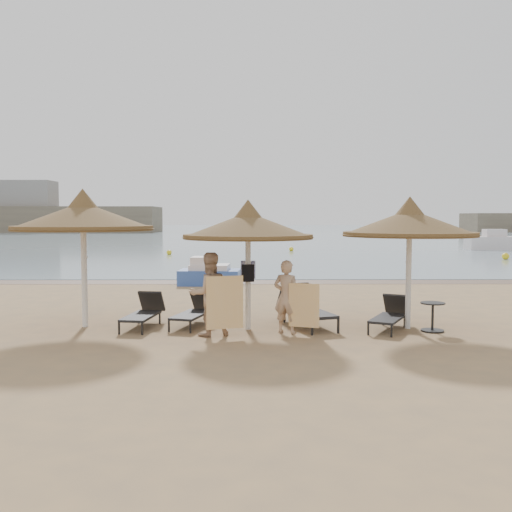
{
  "coord_description": "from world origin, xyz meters",
  "views": [
    {
      "loc": [
        -0.05,
        -12.29,
        2.51
      ],
      "look_at": [
        0.04,
        1.2,
        1.57
      ],
      "focal_mm": 40.0,
      "sensor_mm": 36.0,
      "label": 1
    }
  ],
  "objects": [
    {
      "name": "pedal_boat",
      "position": [
        -1.64,
        8.54,
        0.38
      ],
      "size": [
        2.29,
        1.46,
        1.03
      ],
      "rotation": [
        0.0,
        0.0,
        -0.07
      ],
      "color": "#3355A9",
      "rests_on": "ground"
    },
    {
      "name": "bag_dark",
      "position": [
        -0.14,
        0.07,
        1.27
      ],
      "size": [
        0.27,
        0.12,
        0.38
      ],
      "rotation": [
        0.0,
        0.0,
        0.11
      ],
      "color": "black",
      "rests_on": "ground"
    },
    {
      "name": "buoy_left",
      "position": [
        -5.42,
        24.5,
        0.17
      ],
      "size": [
        0.34,
        0.34,
        0.34
      ],
      "primitive_type": "sphere",
      "color": "yellow",
      "rests_on": "ground"
    },
    {
      "name": "lounger_near_right",
      "position": [
        1.15,
        0.73,
        0.41
      ],
      "size": [
        1.3,
        2.16,
        0.92
      ],
      "rotation": [
        0.0,
        0.0,
        0.33
      ],
      "color": "black",
      "rests_on": "ground"
    },
    {
      "name": "buoy_mid",
      "position": [
        2.75,
        28.28,
        0.16
      ],
      "size": [
        0.32,
        0.32,
        0.32
      ],
      "primitive_type": "sphere",
      "color": "yellow",
      "rests_on": "ground"
    },
    {
      "name": "person_left",
      "position": [
        -0.96,
        -0.42,
        1.02
      ],
      "size": [
        1.1,
        0.92,
        2.04
      ],
      "primitive_type": "imported",
      "rotation": [
        0.0,
        0.0,
        3.53
      ],
      "color": "tan",
      "rests_on": "ground"
    },
    {
      "name": "buoy_right",
      "position": [
        14.57,
        20.37,
        0.2
      ],
      "size": [
        0.4,
        0.4,
        0.4
      ],
      "primitive_type": "sphere",
      "color": "yellow",
      "rests_on": "ground"
    },
    {
      "name": "side_table",
      "position": [
        3.88,
        -0.03,
        0.3
      ],
      "size": [
        0.53,
        0.53,
        0.64
      ],
      "rotation": [
        0.0,
        0.0,
        0.09
      ],
      "color": "black",
      "rests_on": "ground"
    },
    {
      "name": "towel_right",
      "position": [
        1.03,
        -0.44,
        0.64
      ],
      "size": [
        0.63,
        0.24,
        0.93
      ],
      "rotation": [
        0.0,
        0.0,
        -0.34
      ],
      "color": "orange",
      "rests_on": "ground"
    },
    {
      "name": "sea",
      "position": [
        0.0,
        80.0,
        0.01
      ],
      "size": [
        200.0,
        140.0,
        0.03
      ],
      "primitive_type": "cube",
      "color": "gray",
      "rests_on": "ground"
    },
    {
      "name": "far_shore",
      "position": [
        -25.1,
        77.82,
        2.91
      ],
      "size": [
        150.0,
        54.8,
        12.0
      ],
      "color": "#766852",
      "rests_on": "ground"
    },
    {
      "name": "palapa_center",
      "position": [
        -0.14,
        0.23,
        2.29
      ],
      "size": [
        2.9,
        2.9,
        2.88
      ],
      "rotation": [
        0.0,
        0.0,
        0.43
      ],
      "color": "silver",
      "rests_on": "ground"
    },
    {
      "name": "lounger_near_left",
      "position": [
        -1.38,
        0.74,
        0.33
      ],
      "size": [
        0.97,
        1.74,
        0.74
      ],
      "rotation": [
        0.0,
        0.0,
        -0.27
      ],
      "color": "black",
      "rests_on": "ground"
    },
    {
      "name": "lounger_far_left",
      "position": [
        -2.51,
        0.57,
        0.34
      ],
      "size": [
        0.78,
        1.75,
        0.76
      ],
      "rotation": [
        0.0,
        0.0,
        -0.13
      ],
      "color": "black",
      "rests_on": "ground"
    },
    {
      "name": "palapa_left",
      "position": [
        -3.85,
        0.55,
        2.49
      ],
      "size": [
        3.16,
        3.16,
        3.13
      ],
      "rotation": [
        0.0,
        0.0,
        -0.21
      ],
      "color": "silver",
      "rests_on": "ground"
    },
    {
      "name": "bag_patterned",
      "position": [
        -0.14,
        0.41,
        1.31
      ],
      "size": [
        0.33,
        0.17,
        0.4
      ],
      "rotation": [
        0.0,
        0.0,
        -0.22
      ],
      "color": "silver",
      "rests_on": "ground"
    },
    {
      "name": "palapa_right",
      "position": [
        3.43,
        0.3,
        2.35
      ],
      "size": [
        2.98,
        2.98,
        2.95
      ],
      "rotation": [
        0.0,
        0.0,
        0.12
      ],
      "color": "silver",
      "rests_on": "ground"
    },
    {
      "name": "person_right",
      "position": [
        0.68,
        -0.19,
        0.92
      ],
      "size": [
        0.99,
        0.84,
        1.83
      ],
      "primitive_type": "imported",
      "rotation": [
        0.0,
        0.0,
        2.74
      ],
      "color": "tan",
      "rests_on": "ground"
    },
    {
      "name": "ground",
      "position": [
        0.0,
        0.0,
        0.0
      ],
      "size": [
        160.0,
        160.0,
        0.0
      ],
      "primitive_type": "plane",
      "color": "#A17B4E",
      "rests_on": "ground"
    },
    {
      "name": "towel_left",
      "position": [
        -0.61,
        -0.77,
        0.75
      ],
      "size": [
        0.75,
        0.25,
        1.09
      ],
      "rotation": [
        0.0,
        0.0,
        0.3
      ],
      "color": "orange",
      "rests_on": "ground"
    },
    {
      "name": "wet_sand_strip",
      "position": [
        0.0,
        9.4,
        0.0
      ],
      "size": [
        200.0,
        1.6,
        0.01
      ],
      "primitive_type": "cube",
      "color": "brown",
      "rests_on": "ground"
    },
    {
      "name": "lounger_far_right",
      "position": [
        3.02,
        0.26,
        0.33
      ],
      "size": [
        1.22,
        1.69,
        0.73
      ],
      "rotation": [
        0.0,
        0.0,
        -0.48
      ],
      "color": "black",
      "rests_on": "ground"
    }
  ]
}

